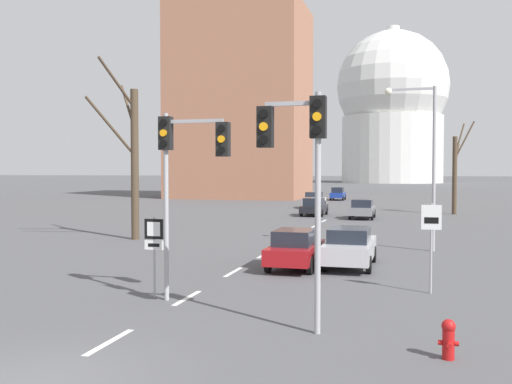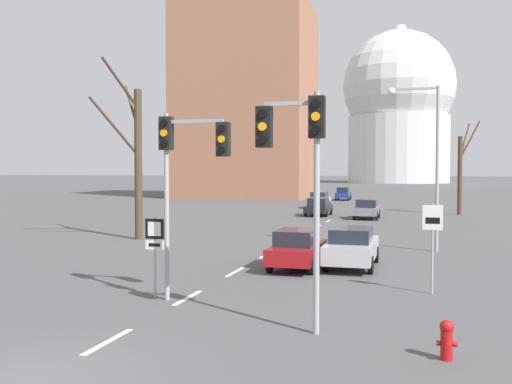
% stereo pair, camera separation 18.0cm
% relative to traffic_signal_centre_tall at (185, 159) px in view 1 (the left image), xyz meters
% --- Properties ---
extents(ground_plane, '(800.00, 800.00, 0.00)m').
position_rel_traffic_signal_centre_tall_xyz_m(ground_plane, '(-0.12, -6.66, -4.13)').
color(ground_plane, '#4C4C4F').
extents(lane_stripe_0, '(0.16, 2.00, 0.01)m').
position_rel_traffic_signal_centre_tall_xyz_m(lane_stripe_0, '(-0.12, -4.08, -4.12)').
color(lane_stripe_0, silver).
rests_on(lane_stripe_0, ground_plane).
extents(lane_stripe_1, '(0.16, 2.00, 0.01)m').
position_rel_traffic_signal_centre_tall_xyz_m(lane_stripe_1, '(-0.12, 0.42, -4.12)').
color(lane_stripe_1, silver).
rests_on(lane_stripe_1, ground_plane).
extents(lane_stripe_2, '(0.16, 2.00, 0.01)m').
position_rel_traffic_signal_centre_tall_xyz_m(lane_stripe_2, '(-0.12, 4.92, -4.12)').
color(lane_stripe_2, silver).
rests_on(lane_stripe_2, ground_plane).
extents(lane_stripe_3, '(0.16, 2.00, 0.01)m').
position_rel_traffic_signal_centre_tall_xyz_m(lane_stripe_3, '(-0.12, 9.42, -4.12)').
color(lane_stripe_3, silver).
rests_on(lane_stripe_3, ground_plane).
extents(lane_stripe_4, '(0.16, 2.00, 0.01)m').
position_rel_traffic_signal_centre_tall_xyz_m(lane_stripe_4, '(-0.12, 13.92, -4.12)').
color(lane_stripe_4, silver).
rests_on(lane_stripe_4, ground_plane).
extents(lane_stripe_5, '(0.16, 2.00, 0.01)m').
position_rel_traffic_signal_centre_tall_xyz_m(lane_stripe_5, '(-0.12, 18.42, -4.12)').
color(lane_stripe_5, silver).
rests_on(lane_stripe_5, ground_plane).
extents(lane_stripe_6, '(0.16, 2.00, 0.01)m').
position_rel_traffic_signal_centre_tall_xyz_m(lane_stripe_6, '(-0.12, 22.92, -4.12)').
color(lane_stripe_6, silver).
rests_on(lane_stripe_6, ground_plane).
extents(lane_stripe_7, '(0.16, 2.00, 0.01)m').
position_rel_traffic_signal_centre_tall_xyz_m(lane_stripe_7, '(-0.12, 27.42, -4.12)').
color(lane_stripe_7, silver).
rests_on(lane_stripe_7, ground_plane).
extents(traffic_signal_centre_tall, '(2.11, 0.34, 5.44)m').
position_rel_traffic_signal_centre_tall_xyz_m(traffic_signal_centre_tall, '(0.00, 0.00, 0.00)').
color(traffic_signal_centre_tall, '#9E9EA3').
rests_on(traffic_signal_centre_tall, ground_plane).
extents(traffic_signal_near_right, '(1.61, 0.34, 5.58)m').
position_rel_traffic_signal_centre_tall_xyz_m(traffic_signal_near_right, '(3.78, -2.22, 0.09)').
color(traffic_signal_near_right, '#9E9EA3').
rests_on(traffic_signal_near_right, ground_plane).
extents(route_sign_post, '(0.60, 0.08, 2.40)m').
position_rel_traffic_signal_centre_tall_xyz_m(route_sign_post, '(-1.10, 0.26, -2.50)').
color(route_sign_post, '#9E9EA3').
rests_on(route_sign_post, ground_plane).
extents(speed_limit_sign, '(0.60, 0.08, 2.78)m').
position_rel_traffic_signal_centre_tall_xyz_m(speed_limit_sign, '(6.87, 3.00, -2.24)').
color(speed_limit_sign, '#9E9EA3').
rests_on(speed_limit_sign, ground_plane).
extents(fire_hydrant, '(0.40, 0.34, 0.81)m').
position_rel_traffic_signal_centre_tall_xyz_m(fire_hydrant, '(7.03, -3.31, -3.69)').
color(fire_hydrant, '#B21414').
rests_on(fire_hydrant, ground_plane).
extents(street_lamp_right, '(2.36, 0.36, 7.71)m').
position_rel_traffic_signal_centre_tall_xyz_m(street_lamp_right, '(6.80, 12.65, 0.67)').
color(street_lamp_right, '#9E9EA3').
rests_on(street_lamp_right, ground_plane).
extents(sedan_near_left, '(1.85, 4.39, 1.56)m').
position_rel_traffic_signal_centre_tall_xyz_m(sedan_near_left, '(3.95, 7.23, -3.32)').
color(sedan_near_left, '#B7B7BC').
rests_on(sedan_near_left, ground_plane).
extents(sedan_near_right, '(1.90, 4.16, 1.51)m').
position_rel_traffic_signal_centre_tall_xyz_m(sedan_near_right, '(-1.69, 32.24, -3.37)').
color(sedan_near_right, black).
rests_on(sedan_near_right, ground_plane).
extents(sedan_mid_centre, '(1.76, 3.99, 1.51)m').
position_rel_traffic_signal_centre_tall_xyz_m(sedan_mid_centre, '(1.94, 6.37, -3.36)').
color(sedan_mid_centre, maroon).
rests_on(sedan_mid_centre, ground_plane).
extents(sedan_far_left, '(1.82, 4.25, 1.63)m').
position_rel_traffic_signal_centre_tall_xyz_m(sedan_far_left, '(-3.27, 41.88, -3.29)').
color(sedan_far_left, silver).
rests_on(sedan_far_left, ground_plane).
extents(sedan_far_right, '(1.86, 3.91, 1.53)m').
position_rel_traffic_signal_centre_tall_xyz_m(sedan_far_right, '(2.51, 30.07, -3.34)').
color(sedan_far_right, slate).
rests_on(sedan_far_right, ground_plane).
extents(sedan_distant_centre, '(1.72, 3.92, 1.67)m').
position_rel_traffic_signal_centre_tall_xyz_m(sedan_distant_centre, '(-2.92, 57.89, -3.29)').
color(sedan_distant_centre, navy).
rests_on(sedan_distant_centre, ground_plane).
extents(bare_tree_left_near, '(2.00, 3.84, 9.71)m').
position_rel_traffic_signal_centre_tall_xyz_m(bare_tree_left_near, '(-8.50, 13.08, 0.42)').
color(bare_tree_left_near, '#473828').
rests_on(bare_tree_left_near, ground_plane).
extents(bare_tree_right_near, '(1.85, 2.31, 8.09)m').
position_rel_traffic_signal_centre_tall_xyz_m(bare_tree_right_near, '(9.88, 37.01, -0.35)').
color(bare_tree_right_near, '#473828').
rests_on(bare_tree_right_near, ground_plane).
extents(capitol_dome, '(34.53, 34.53, 48.78)m').
position_rel_traffic_signal_centre_tall_xyz_m(capitol_dome, '(-0.12, 169.20, 19.63)').
color(capitol_dome, silver).
rests_on(capitol_dome, ground_plane).
extents(apartment_block_left, '(18.00, 14.00, 26.46)m').
position_rel_traffic_signal_centre_tall_xyz_m(apartment_block_left, '(-17.02, 61.52, 9.10)').
color(apartment_block_left, '#9E664C').
rests_on(apartment_block_left, ground_plane).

